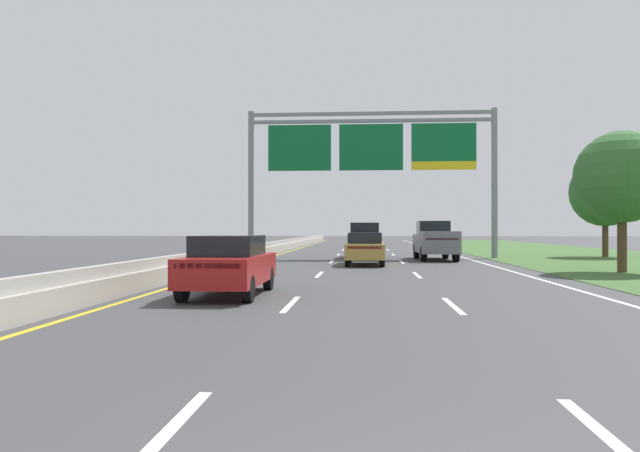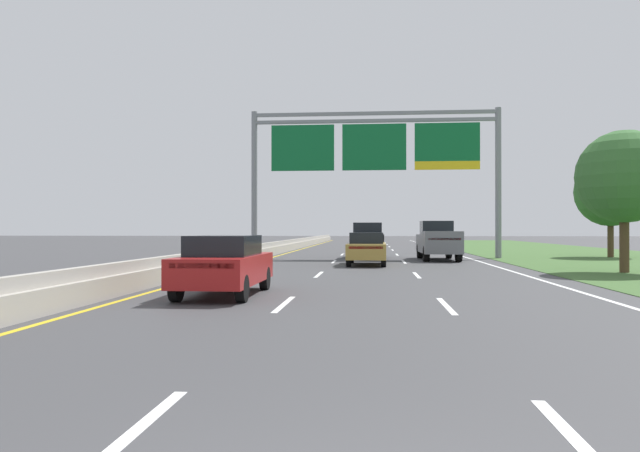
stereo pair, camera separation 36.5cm
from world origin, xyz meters
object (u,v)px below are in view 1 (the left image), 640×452
(roadside_tree_near, at_px, (622,177))
(roadside_tree_mid, at_px, (605,192))
(overhead_sign_gantry, at_px, (371,153))
(pickup_truck_grey, at_px, (435,241))
(car_black_centre_lane_suv, at_px, (365,240))
(car_red_left_lane_sedan, at_px, (229,264))
(car_gold_centre_lane_sedan, at_px, (365,248))

(roadside_tree_near, height_order, roadside_tree_mid, roadside_tree_mid)
(overhead_sign_gantry, height_order, pickup_truck_grey, overhead_sign_gantry)
(pickup_truck_grey, xyz_separation_m, roadside_tree_mid, (10.88, 3.94, 2.94))
(roadside_tree_mid, bearing_deg, car_black_centre_lane_suv, -171.67)
(car_red_left_lane_sedan, bearing_deg, pickup_truck_grey, -21.94)
(pickup_truck_grey, bearing_deg, roadside_tree_mid, -70.94)
(car_gold_centre_lane_sedan, bearing_deg, roadside_tree_mid, -57.89)
(car_red_left_lane_sedan, xyz_separation_m, car_black_centre_lane_suv, (3.62, 20.48, 0.28))
(roadside_tree_mid, bearing_deg, roadside_tree_near, -108.97)
(car_gold_centre_lane_sedan, bearing_deg, car_black_centre_lane_suv, 0.41)
(overhead_sign_gantry, height_order, car_gold_centre_lane_sedan, overhead_sign_gantry)
(pickup_truck_grey, xyz_separation_m, car_gold_centre_lane_sedan, (-3.96, -5.16, -0.26))
(car_gold_centre_lane_sedan, bearing_deg, car_red_left_lane_sedan, 165.71)
(car_black_centre_lane_suv, bearing_deg, car_gold_centre_lane_sedan, -179.15)
(roadside_tree_near, xyz_separation_m, roadside_tree_mid, (4.62, 13.44, 0.21))
(car_black_centre_lane_suv, distance_m, car_gold_centre_lane_sedan, 6.93)
(car_black_centre_lane_suv, bearing_deg, roadside_tree_near, -136.85)
(car_red_left_lane_sedan, bearing_deg, overhead_sign_gantry, -10.80)
(car_red_left_lane_sedan, distance_m, car_black_centre_lane_suv, 20.80)
(car_red_left_lane_sedan, xyz_separation_m, roadside_tree_mid, (18.44, 22.65, 3.19))
(car_gold_centre_lane_sedan, bearing_deg, roadside_tree_near, -112.46)
(car_red_left_lane_sedan, bearing_deg, car_gold_centre_lane_sedan, -14.83)
(roadside_tree_near, bearing_deg, pickup_truck_grey, 123.37)
(overhead_sign_gantry, xyz_separation_m, roadside_tree_mid, (14.45, 1.86, -2.34))
(overhead_sign_gantry, height_order, roadside_tree_mid, overhead_sign_gantry)
(car_gold_centre_lane_sedan, relative_size, roadside_tree_mid, 0.72)
(car_gold_centre_lane_sedan, bearing_deg, overhead_sign_gantry, -2.44)
(pickup_truck_grey, xyz_separation_m, roadside_tree_near, (6.26, -9.50, 2.73))
(car_black_centre_lane_suv, bearing_deg, pickup_truck_grey, -113.22)
(overhead_sign_gantry, relative_size, car_red_left_lane_sedan, 3.42)
(car_black_centre_lane_suv, xyz_separation_m, roadside_tree_mid, (14.81, 2.17, 2.91))
(overhead_sign_gantry, height_order, roadside_tree_near, overhead_sign_gantry)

